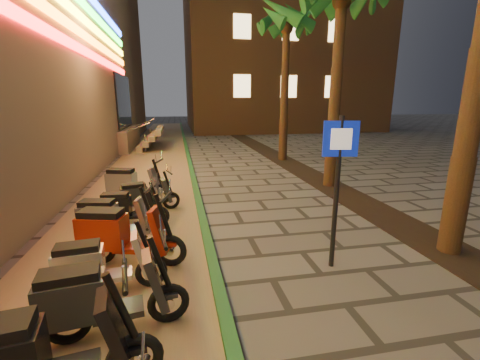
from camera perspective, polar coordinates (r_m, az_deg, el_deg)
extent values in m
plane|color=#474442|center=(4.18, 13.37, -28.58)|extent=(120.00, 120.00, 0.00)
cube|color=#8C7251|center=(13.12, -16.03, 1.02)|extent=(3.40, 60.00, 0.01)
cube|color=#225C29|center=(13.07, -8.60, 1.56)|extent=(0.18, 60.00, 0.10)
cube|color=black|center=(9.65, 20.81, -3.86)|extent=(1.20, 40.00, 0.02)
cube|color=black|center=(20.99, -19.94, 13.05)|extent=(0.08, 5.00, 3.00)
cube|color=gray|center=(21.50, -24.89, 6.70)|extent=(5.00, 6.00, 1.20)
cube|color=#FF1414|center=(9.44, -32.32, 22.25)|extent=(0.06, 26.00, 0.28)
cube|color=gray|center=(21.04, -16.78, 6.03)|extent=(0.35, 5.00, 0.30)
cube|color=gray|center=(20.97, -15.88, 6.89)|extent=(0.35, 5.00, 0.30)
cube|color=gray|center=(20.92, -14.97, 7.76)|extent=(0.35, 5.00, 0.30)
cube|color=gray|center=(20.87, -14.06, 8.63)|extent=(0.35, 5.00, 0.30)
cylinder|color=silver|center=(19.00, -18.78, 8.45)|extent=(2.09, 0.06, 0.81)
cylinder|color=silver|center=(22.96, -17.52, 9.35)|extent=(2.09, 0.06, 0.81)
cube|color=brown|center=(37.57, 6.17, 28.73)|extent=(18.00, 16.00, 25.00)
cube|color=#FFD98C|center=(27.31, 0.38, 16.36)|extent=(1.40, 0.06, 1.80)
cube|color=#FFD98C|center=(28.37, 8.65, 16.12)|extent=(1.40, 0.06, 1.80)
cube|color=#FFD98C|center=(29.94, 16.16, 15.62)|extent=(1.40, 0.06, 1.80)
cube|color=#FFD98C|center=(27.87, 0.39, 25.65)|extent=(1.40, 0.06, 1.80)
cube|color=#FFD98C|center=(28.91, 9.00, 25.06)|extent=(1.40, 0.06, 1.80)
cube|color=#FFD98C|center=(30.45, 16.78, 24.09)|extent=(1.40, 0.06, 1.80)
cylinder|color=#472D19|center=(6.91, 36.04, 10.68)|extent=(0.40, 0.40, 5.45)
cylinder|color=#472D19|center=(10.98, 16.54, 13.57)|extent=(0.40, 0.40, 5.70)
sphere|color=#472D19|center=(11.36, 17.65, 28.07)|extent=(0.56, 0.56, 0.56)
cylinder|color=#472D19|center=(15.60, 7.91, 14.37)|extent=(0.40, 0.40, 5.95)
sphere|color=#472D19|center=(15.91, 8.29, 25.14)|extent=(0.56, 0.56, 0.56)
cone|color=#184D18|center=(16.31, 11.64, 26.36)|extent=(0.60, 1.93, 1.52)
cone|color=#184D18|center=(16.75, 10.09, 26.08)|extent=(1.70, 1.86, 1.52)
cone|color=#184D18|center=(16.86, 7.82, 26.08)|extent=(2.00, 0.93, 1.52)
cone|color=#184D18|center=(16.59, 5.77, 26.34)|extent=(1.97, 1.48, 1.52)
cone|color=#184D18|center=(16.05, 4.81, 26.79)|extent=(1.22, 2.02, 1.52)
cone|color=#184D18|center=(15.48, 5.50, 27.26)|extent=(1.22, 2.02, 1.52)
cone|color=#184D18|center=(15.16, 7.65, 27.49)|extent=(1.97, 1.48, 1.52)
cone|color=#184D18|center=(15.26, 10.18, 27.32)|extent=(2.00, 0.93, 1.52)
cone|color=#184D18|center=(15.72, 11.74, 26.85)|extent=(1.70, 1.86, 1.52)
cylinder|color=black|center=(5.54, 16.73, -2.54)|extent=(0.08, 0.08, 2.58)
cube|color=#0D20B1|center=(5.34, 17.49, 6.99)|extent=(0.56, 0.13, 0.57)
cube|color=white|center=(5.32, 17.57, 6.96)|extent=(0.33, 0.08, 0.33)
torus|color=black|center=(3.83, -18.13, -27.98)|extent=(0.58, 0.20, 0.57)
cylinder|color=silver|center=(3.83, -18.13, -27.98)|extent=(0.17, 0.13, 0.15)
cube|color=black|center=(3.60, -21.26, -23.70)|extent=(0.36, 0.48, 0.77)
cylinder|color=black|center=(3.47, -20.25, -20.73)|extent=(0.31, 0.12, 0.81)
cylinder|color=black|center=(3.29, -19.79, -15.60)|extent=(0.15, 0.63, 0.05)
cube|color=black|center=(3.74, -18.30, -26.47)|extent=(0.26, 0.19, 0.07)
torus|color=black|center=(4.57, -28.34, -21.54)|extent=(0.55, 0.18, 0.54)
cylinder|color=silver|center=(4.57, -28.34, -21.54)|extent=(0.16, 0.12, 0.15)
torus|color=black|center=(4.51, -12.56, -20.56)|extent=(0.55, 0.18, 0.54)
cylinder|color=silver|center=(4.51, -12.56, -20.56)|extent=(0.16, 0.12, 0.15)
cube|color=#242629|center=(4.48, -20.67, -20.81)|extent=(0.62, 0.44, 0.08)
cube|color=#242629|center=(4.39, -27.68, -18.27)|extent=(0.78, 0.50, 0.52)
cube|color=black|center=(4.25, -28.15, -14.78)|extent=(0.69, 0.43, 0.13)
cube|color=#242629|center=(4.31, -14.83, -16.87)|extent=(0.34, 0.45, 0.73)
cylinder|color=black|center=(4.22, -13.99, -14.33)|extent=(0.29, 0.11, 0.77)
cylinder|color=black|center=(4.08, -13.52, -10.11)|extent=(0.14, 0.60, 0.05)
cube|color=#242629|center=(4.44, -12.65, -19.22)|extent=(0.25, 0.18, 0.06)
torus|color=black|center=(5.39, -27.15, -16.05)|extent=(0.50, 0.15, 0.49)
cylinder|color=silver|center=(5.39, -27.15, -16.05)|extent=(0.14, 0.11, 0.13)
torus|color=black|center=(5.30, -15.47, -15.47)|extent=(0.50, 0.15, 0.49)
cylinder|color=silver|center=(5.30, -15.47, -15.47)|extent=(0.14, 0.11, 0.13)
cube|color=white|center=(5.30, -21.49, -15.49)|extent=(0.55, 0.38, 0.08)
cube|color=white|center=(5.26, -26.65, -13.43)|extent=(0.69, 0.43, 0.47)
cube|color=black|center=(5.14, -26.98, -10.72)|extent=(0.61, 0.37, 0.11)
cube|color=white|center=(5.16, -17.20, -12.47)|extent=(0.29, 0.40, 0.66)
cylinder|color=black|center=(5.08, -16.60, -10.51)|extent=(0.26, 0.10, 0.70)
cylinder|color=black|center=(4.96, -16.29, -7.30)|extent=(0.11, 0.55, 0.04)
cube|color=white|center=(5.25, -15.55, -14.39)|extent=(0.22, 0.15, 0.06)
torus|color=black|center=(6.24, -23.64, -11.08)|extent=(0.59, 0.26, 0.58)
cylinder|color=silver|center=(6.24, -23.64, -11.08)|extent=(0.18, 0.15, 0.16)
torus|color=black|center=(5.79, -12.29, -12.14)|extent=(0.59, 0.26, 0.58)
cylinder|color=silver|center=(5.79, -12.29, -12.14)|extent=(0.18, 0.15, 0.16)
cube|color=maroon|center=(5.97, -18.32, -11.25)|extent=(0.69, 0.52, 0.09)
cube|color=maroon|center=(6.07, -23.17, -8.38)|extent=(0.86, 0.61, 0.56)
cube|color=black|center=(5.96, -23.47, -5.49)|extent=(0.76, 0.52, 0.13)
cube|color=maroon|center=(5.68, -14.02, -8.57)|extent=(0.40, 0.51, 0.79)
cylinder|color=black|center=(5.58, -13.39, -6.49)|extent=(0.32, 0.15, 0.83)
cylinder|color=black|center=(5.45, -13.03, -2.99)|extent=(0.21, 0.64, 0.05)
cube|color=maroon|center=(5.73, -12.36, -10.93)|extent=(0.28, 0.21, 0.07)
torus|color=black|center=(7.12, -24.27, -8.29)|extent=(0.53, 0.19, 0.53)
cylinder|color=silver|center=(7.12, -24.27, -8.29)|extent=(0.16, 0.13, 0.14)
torus|color=black|center=(6.75, -15.33, -8.73)|extent=(0.53, 0.19, 0.53)
cylinder|color=silver|center=(6.75, -15.33, -8.73)|extent=(0.16, 0.13, 0.14)
cube|color=#9C9EA4|center=(6.90, -20.03, -8.21)|extent=(0.61, 0.44, 0.08)
cube|color=#9C9EA4|center=(6.99, -23.90, -6.09)|extent=(0.77, 0.51, 0.51)
cube|color=black|center=(6.90, -24.14, -3.80)|extent=(0.67, 0.43, 0.12)
cube|color=#9C9EA4|center=(6.66, -16.70, -5.95)|extent=(0.34, 0.45, 0.71)
cylinder|color=black|center=(6.58, -16.23, -4.31)|extent=(0.29, 0.12, 0.75)
cylinder|color=black|center=(6.48, -15.99, -1.59)|extent=(0.15, 0.58, 0.04)
cube|color=#9C9EA4|center=(6.70, -15.40, -7.77)|extent=(0.24, 0.18, 0.06)
torus|color=black|center=(7.83, -21.54, -6.26)|extent=(0.47, 0.12, 0.47)
cylinder|color=silver|center=(7.83, -21.54, -6.26)|extent=(0.13, 0.10, 0.13)
torus|color=black|center=(7.64, -14.15, -6.20)|extent=(0.47, 0.12, 0.47)
cylinder|color=silver|center=(7.64, -14.15, -6.20)|extent=(0.13, 0.10, 0.13)
cube|color=black|center=(7.71, -17.98, -5.99)|extent=(0.52, 0.34, 0.07)
cube|color=black|center=(7.73, -21.20, -4.43)|extent=(0.65, 0.39, 0.45)
cube|color=black|center=(7.66, -21.36, -2.57)|extent=(0.58, 0.33, 0.11)
cube|color=black|center=(7.56, -15.24, -4.02)|extent=(0.26, 0.38, 0.63)
cylinder|color=black|center=(7.49, -14.85, -2.70)|extent=(0.25, 0.08, 0.67)
cylinder|color=black|center=(7.41, -14.64, -0.55)|extent=(0.08, 0.52, 0.04)
cube|color=black|center=(7.60, -14.20, -5.43)|extent=(0.21, 0.14, 0.05)
torus|color=black|center=(8.53, -18.63, -4.39)|extent=(0.47, 0.21, 0.47)
cylinder|color=silver|center=(8.53, -18.63, -4.39)|extent=(0.15, 0.12, 0.13)
torus|color=black|center=(8.71, -12.11, -3.58)|extent=(0.47, 0.21, 0.47)
cylinder|color=silver|center=(8.71, -12.11, -3.58)|extent=(0.15, 0.12, 0.13)
cube|color=#25292A|center=(8.60, -15.41, -3.77)|extent=(0.56, 0.43, 0.07)
cube|color=#25292A|center=(8.47, -18.29, -2.66)|extent=(0.70, 0.50, 0.45)
cube|color=black|center=(8.40, -18.42, -0.96)|extent=(0.61, 0.43, 0.11)
cube|color=#25292A|center=(8.60, -13.02, -1.75)|extent=(0.33, 0.41, 0.63)
cylinder|color=black|center=(8.57, -12.68, -0.54)|extent=(0.25, 0.13, 0.66)
cylinder|color=black|center=(8.52, -12.49, 1.36)|extent=(0.18, 0.51, 0.04)
cube|color=#25292A|center=(8.68, -12.15, -2.90)|extent=(0.22, 0.17, 0.05)
torus|color=black|center=(9.65, -20.61, -2.17)|extent=(0.57, 0.26, 0.56)
cylinder|color=silver|center=(9.65, -20.61, -2.17)|extent=(0.18, 0.15, 0.15)
torus|color=black|center=(9.20, -13.74, -2.42)|extent=(0.57, 0.26, 0.56)
cylinder|color=silver|center=(9.20, -13.74, -2.42)|extent=(0.18, 0.15, 0.15)
cube|color=#BABABF|center=(9.40, -17.34, -2.04)|extent=(0.67, 0.52, 0.09)
cube|color=#BABABF|center=(9.53, -20.30, -0.37)|extent=(0.84, 0.60, 0.54)
cube|color=black|center=(9.47, -20.46, 1.47)|extent=(0.74, 0.52, 0.13)
cube|color=#BABABF|center=(9.16, -14.78, -0.17)|extent=(0.39, 0.50, 0.76)
cylinder|color=black|center=(9.08, -14.41, 1.15)|extent=(0.31, 0.15, 0.80)
cylinder|color=black|center=(9.00, -14.21, 3.30)|extent=(0.22, 0.62, 0.05)
cube|color=#BABABF|center=(9.17, -13.79, -1.64)|extent=(0.27, 0.21, 0.07)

